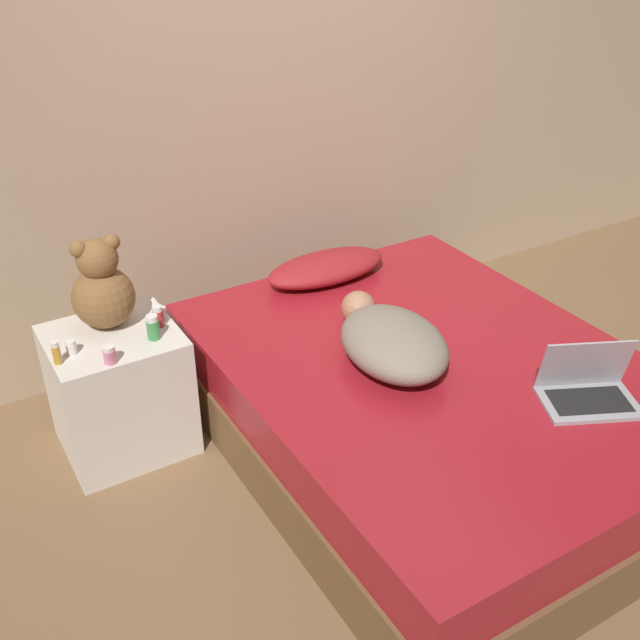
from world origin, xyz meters
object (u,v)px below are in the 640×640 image
(teddy_bear, at_px, (102,288))
(person_lying, at_px, (391,340))
(bottle_red, at_px, (158,316))
(bottle_green, at_px, (153,327))
(pillow, at_px, (326,268))
(laptop, at_px, (587,388))
(bottle_pink, at_px, (110,355))
(bottle_white, at_px, (71,347))
(bottle_clear, at_px, (163,313))
(bottle_amber, at_px, (56,353))

(teddy_bear, bearing_deg, person_lying, -36.39)
(teddy_bear, height_order, bottle_red, teddy_bear)
(bottle_red, bearing_deg, bottle_green, -121.74)
(pillow, distance_m, laptop, 1.39)
(bottle_pink, bearing_deg, bottle_white, 127.63)
(person_lying, bearing_deg, bottle_pink, 167.39)
(person_lying, xyz_separation_m, bottle_pink, (-1.03, 0.41, 0.04))
(bottle_pink, height_order, bottle_clear, bottle_pink)
(laptop, xyz_separation_m, bottle_pink, (-1.50, 1.01, 0.08))
(bottle_white, bearing_deg, person_lying, -25.94)
(bottle_green, relative_size, bottle_pink, 1.43)
(person_lying, xyz_separation_m, bottle_amber, (-1.20, 0.51, 0.05))
(person_lying, height_order, laptop, laptop)
(pillow, xyz_separation_m, bottle_red, (-0.92, -0.18, 0.09))
(pillow, bearing_deg, teddy_bear, -177.16)
(bottle_amber, xyz_separation_m, bottle_clear, (0.46, 0.11, -0.02))
(person_lying, relative_size, teddy_bear, 1.83)
(bottle_green, distance_m, bottle_white, 0.32)
(laptop, relative_size, bottle_pink, 5.64)
(bottle_pink, bearing_deg, bottle_amber, 150.34)
(teddy_bear, bearing_deg, bottle_amber, -142.95)
(bottle_red, bearing_deg, pillow, 10.81)
(pillow, bearing_deg, bottle_red, -169.19)
(laptop, bearing_deg, bottle_clear, 159.96)
(person_lying, xyz_separation_m, bottle_white, (-1.13, 0.55, 0.04))
(bottle_clear, bearing_deg, laptop, -45.36)
(person_lying, distance_m, teddy_bear, 1.19)
(pillow, bearing_deg, person_lying, -101.20)
(pillow, distance_m, teddy_bear, 1.12)
(bottle_clear, height_order, bottle_white, bottle_white)
(pillow, height_order, bottle_green, bottle_green)
(bottle_amber, bearing_deg, laptop, -33.54)
(pillow, distance_m, bottle_clear, 0.89)
(pillow, xyz_separation_m, teddy_bear, (-1.10, -0.05, 0.21))
(bottle_clear, xyz_separation_m, bottle_white, (-0.40, -0.07, 0.00))
(bottle_amber, bearing_deg, bottle_red, 9.06)
(bottle_clear, bearing_deg, teddy_bear, 160.77)
(teddy_bear, bearing_deg, bottle_white, -141.87)
(person_lying, xyz_separation_m, bottle_green, (-0.82, 0.49, 0.06))
(person_lying, bearing_deg, bottle_clear, 148.83)
(teddy_bear, distance_m, bottle_amber, 0.34)
(bottle_clear, bearing_deg, person_lying, -40.36)
(teddy_bear, distance_m, bottle_pink, 0.33)
(pillow, bearing_deg, bottle_green, -165.04)
(bottle_green, height_order, bottle_white, bottle_green)
(bottle_amber, bearing_deg, bottle_clear, 13.87)
(pillow, distance_m, bottle_amber, 1.37)
(pillow, xyz_separation_m, bottle_amber, (-1.35, -0.24, 0.09))
(bottle_amber, bearing_deg, bottle_white, 33.74)
(person_lying, xyz_separation_m, bottle_clear, (-0.73, 0.62, 0.03))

